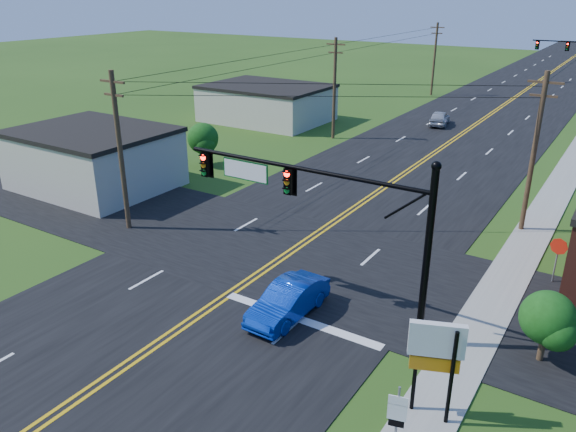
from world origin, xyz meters
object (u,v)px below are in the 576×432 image
Objects in this scene: route_sign at (397,414)px; stop_sign at (558,251)px; signal_mast_far at (574,53)px; signal_mast_main at (321,210)px; blue_car at (288,301)px.

route_sign is 14.00m from stop_sign.
signal_mast_main is at bearing -90.08° from signal_mast_far.
signal_mast_main reaches higher than blue_car.
route_sign is at bearing -85.82° from signal_mast_far.
stop_sign is (8.04, 8.26, -3.11)m from signal_mast_main.
stop_sign is (7.94, -63.74, -2.90)m from signal_mast_far.
signal_mast_main is 8.69m from route_sign.
stop_sign is (8.97, 9.26, 0.91)m from blue_car.
signal_mast_far is at bearing 89.92° from signal_mast_main.
signal_mast_main is 4.90× the size of route_sign.
blue_car is 1.93× the size of route_sign.
signal_mast_main is at bearing 121.77° from route_sign.
signal_mast_main is 4.24m from blue_car.
blue_car is at bearing -90.81° from signal_mast_far.
signal_mast_far is 2.47× the size of blue_car.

